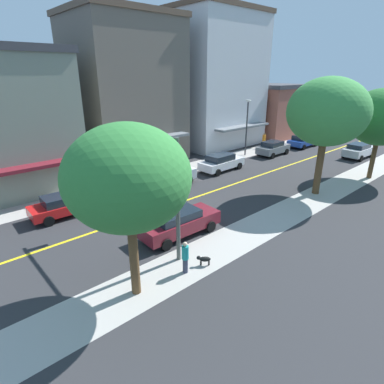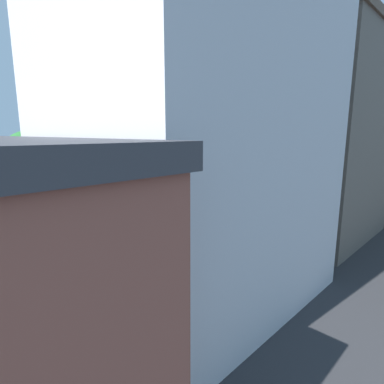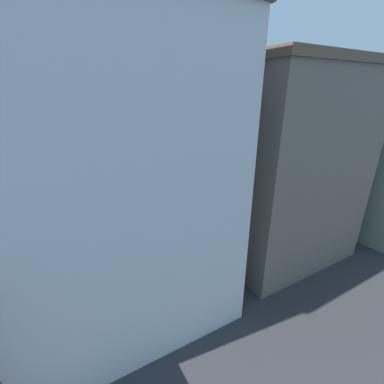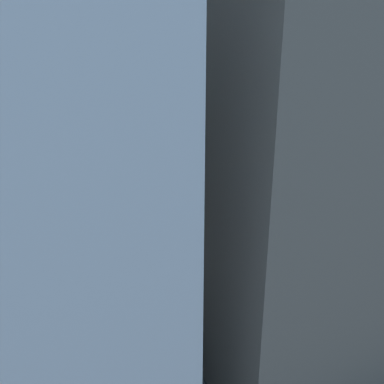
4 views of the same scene
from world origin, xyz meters
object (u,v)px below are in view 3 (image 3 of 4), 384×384
Objects in this scene: street_lamp at (118,199)px; silver_sedan_right_curb at (16,211)px; street_tree_left_near at (135,143)px; red_sedan_left_curb at (276,184)px; white_sedan_left_curb at (176,206)px; fire_hydrant at (266,198)px; street_tree_right_corner at (237,139)px; grey_sedan_left_curb at (90,226)px; pedestrian_orange_shirt at (64,247)px; small_dog at (216,171)px; blue_sedan_left_curb at (6,244)px; pedestrian_red_shirt at (244,203)px; white_pickup_truck at (228,193)px; maroon_sedan_right_curb at (222,174)px; street_tree_left_far at (74,154)px; pedestrian_teal_shirt at (222,167)px; traffic_light_mast at (232,150)px; parking_meter at (227,203)px.

street_lamp is 12.40m from silver_sedan_right_curb.
street_tree_left_near is 18.57m from red_sedan_left_curb.
silver_sedan_right_curb is (6.63, 14.44, -0.01)m from white_sedan_left_curb.
white_sedan_left_curb is (2.21, 10.56, 0.45)m from fire_hydrant.
grey_sedan_left_curb is at bearing 112.00° from street_tree_right_corner.
small_dog is (12.98, -22.66, -0.60)m from pedestrian_orange_shirt.
silver_sedan_right_curb reaches higher than blue_sedan_left_curb.
grey_sedan_left_curb is 15.32m from pedestrian_red_shirt.
street_tree_right_corner is at bearing 73.44° from pedestrian_red_shirt.
white_sedan_left_curb is 0.77× the size of white_pickup_truck.
white_pickup_truck is at bearing 104.12° from pedestrian_red_shirt.
street_tree_left_far is at bearing -8.13° from maroon_sedan_right_curb.
pedestrian_orange_shirt is (-12.81, 23.68, 0.10)m from pedestrian_teal_shirt.
street_tree_left_far is 20.75m from traffic_light_mast.
maroon_sedan_right_curb is 3.32m from small_dog.
blue_sedan_left_curb is at bearing 85.12° from fire_hydrant.
blue_sedan_left_curb is at bearing 75.50° from street_lamp.
traffic_light_mast is at bearing 131.39° from street_tree_right_corner.
pedestrian_teal_shirt is (0.32, 2.44, -4.22)m from street_tree_right_corner.
parking_meter is 21.32m from silver_sedan_right_curb.
maroon_sedan_right_curb is 23.75m from pedestrian_orange_shirt.
street_lamp reaches higher than pedestrian_red_shirt.
street_tree_left_near reaches higher than white_sedan_left_curb.
street_tree_right_corner is at bearing -162.38° from blue_sedan_left_curb.
street_tree_left_far is at bearing -22.25° from red_sedan_left_curb.
traffic_light_mast reaches higher than white_pickup_truck.
street_tree_left_near reaches higher than street_lamp.
maroon_sedan_right_curb is at bearing 120.11° from street_tree_right_corner.
small_dog is (9.97, -11.88, -0.48)m from white_sedan_left_curb.
grey_sedan_left_curb is 20.59m from maroon_sedan_right_curb.
grey_sedan_left_curb is at bearing 169.08° from pedestrian_orange_shirt.
street_tree_right_corner is at bearing -150.19° from white_sedan_left_curb.
pedestrian_orange_shirt is at bearing 103.85° from pedestrian_teal_shirt.
traffic_light_mast is (9.09, -7.47, 3.24)m from parking_meter.
pedestrian_orange_shirt reaches higher than maroon_sedan_right_curb.
small_dog is at bearing -107.01° from maroon_sedan_right_curb.
street_tree_left_near is at bearing -84.91° from white_sedan_left_curb.
traffic_light_mast reaches higher than parking_meter.
pedestrian_red_shirt is at bearing 157.04° from silver_sedan_right_curb.
fire_hydrant is 10.79m from white_sedan_left_curb.
street_tree_left_far reaches higher than maroon_sedan_right_curb.
silver_sedan_right_curb is (-2.18, 13.36, -5.22)m from street_tree_left_near.
street_tree_right_corner is at bearing 33.54° from small_dog.
pedestrian_red_shirt is (-9.72, -20.95, 0.07)m from silver_sedan_right_curb.
silver_sedan_right_curb is (-2.84, 29.78, -4.24)m from street_tree_right_corner.
small_dog is at bearing 147.24° from pedestrian_orange_shirt.
white_sedan_left_curb is at bearing -173.03° from street_tree_left_near.
street_tree_right_corner is 1.17× the size of traffic_light_mast.
grey_sedan_left_curb is at bearing 177.30° from street_tree_left_far.
fire_hydrant is 0.16× the size of red_sedan_left_curb.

